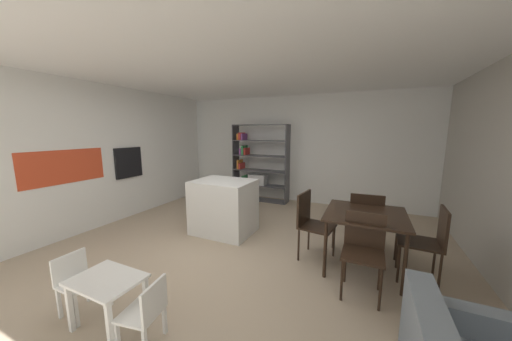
{
  "coord_description": "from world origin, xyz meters",
  "views": [
    {
      "loc": [
        1.88,
        -2.91,
        1.78
      ],
      "look_at": [
        -0.02,
        1.23,
        1.04
      ],
      "focal_mm": 17.3,
      "sensor_mm": 36.0,
      "label": 1
    }
  ],
  "objects": [
    {
      "name": "ground_plane",
      "position": [
        0.0,
        0.0,
        0.0
      ],
      "size": [
        9.15,
        9.15,
        0.0
      ],
      "primitive_type": "plane",
      "color": "tan"
    },
    {
      "name": "ceiling_slab",
      "position": [
        0.0,
        0.0,
        2.67
      ],
      "size": [
        6.65,
        6.35,
        0.06
      ],
      "color": "white",
      "rests_on": "ground_plane"
    },
    {
      "name": "back_partition",
      "position": [
        0.0,
        3.14,
        1.32
      ],
      "size": [
        6.65,
        0.06,
        2.64
      ],
      "primitive_type": "cube",
      "color": "white",
      "rests_on": "ground_plane"
    },
    {
      "name": "tall_cabinet_run_left",
      "position": [
        -2.94,
        0.0,
        1.32
      ],
      "size": [
        0.65,
        5.73,
        2.64
      ],
      "primitive_type": "cube",
      "color": "white",
      "rests_on": "ground_plane"
    },
    {
      "name": "cabinet_niche_splashback",
      "position": [
        -2.61,
        -0.61,
        1.2
      ],
      "size": [
        0.01,
        1.25,
        0.55
      ],
      "color": "#CC4223",
      "rests_on": "ground_plane"
    },
    {
      "name": "built_in_oven",
      "position": [
        -2.59,
        0.56,
        1.14
      ],
      "size": [
        0.06,
        0.6,
        0.61
      ],
      "color": "black",
      "rests_on": "ground_plane"
    },
    {
      "name": "kitchen_island",
      "position": [
        -0.37,
        0.64,
        0.47
      ],
      "size": [
        1.01,
        0.78,
        0.93
      ],
      "primitive_type": "cube",
      "color": "white",
      "rests_on": "ground_plane"
    },
    {
      "name": "open_bookshelf",
      "position": [
        -0.71,
        2.79,
        0.9
      ],
      "size": [
        1.45,
        0.35,
        1.94
      ],
      "color": "#4C4C51",
      "rests_on": "ground_plane"
    },
    {
      "name": "child_table",
      "position": [
        -0.17,
        -1.64,
        0.4
      ],
      "size": [
        0.61,
        0.44,
        0.48
      ],
      "color": "white",
      "rests_on": "ground_plane"
    },
    {
      "name": "child_chair_left",
      "position": [
        -0.63,
        -1.64,
        0.34
      ],
      "size": [
        0.31,
        0.31,
        0.59
      ],
      "rotation": [
        0.0,
        0.0,
        1.57
      ],
      "color": "white",
      "rests_on": "ground_plane"
    },
    {
      "name": "child_chair_right",
      "position": [
        0.29,
        -1.63,
        0.31
      ],
      "size": [
        0.36,
        0.36,
        0.56
      ],
      "rotation": [
        0.0,
        0.0,
        -1.39
      ],
      "color": "white",
      "rests_on": "ground_plane"
    },
    {
      "name": "dining_table",
      "position": [
        1.9,
        0.39,
        0.67
      ],
      "size": [
        0.95,
        0.95,
        0.75
      ],
      "color": "black",
      "rests_on": "ground_plane"
    },
    {
      "name": "dining_chair_near",
      "position": [
        1.9,
        -0.12,
        0.54
      ],
      "size": [
        0.43,
        0.42,
        0.88
      ],
      "rotation": [
        0.0,
        0.0,
        -0.01
      ],
      "color": "black",
      "rests_on": "ground_plane"
    },
    {
      "name": "dining_chair_window_side",
      "position": [
        2.59,
        0.38,
        0.55
      ],
      "size": [
        0.48,
        0.44,
        0.92
      ],
      "rotation": [
        0.0,
        0.0,
        -1.62
      ],
      "color": "black",
      "rests_on": "ground_plane"
    },
    {
      "name": "dining_chair_island_side",
      "position": [
        1.2,
        0.4,
        0.56
      ],
      "size": [
        0.5,
        0.5,
        0.93
      ],
      "rotation": [
        0.0,
        0.0,
        1.42
      ],
      "color": "black",
      "rests_on": "ground_plane"
    },
    {
      "name": "dining_chair_far",
      "position": [
        1.9,
        0.89,
        0.54
      ],
      "size": [
        0.47,
        0.44,
        0.89
      ],
      "rotation": [
        0.0,
        0.0,
        3.21
      ],
      "color": "black",
      "rests_on": "ground_plane"
    }
  ]
}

